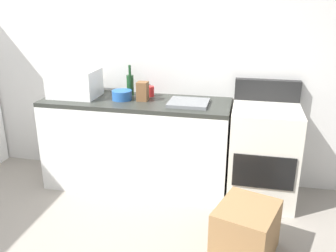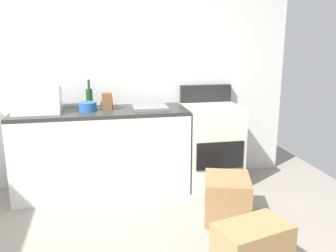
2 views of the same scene
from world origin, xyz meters
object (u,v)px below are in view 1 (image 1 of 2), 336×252
at_px(stove_oven, 263,153).
at_px(wine_bottle, 130,84).
at_px(knife_block, 143,91).
at_px(mixing_bowl, 122,95).
at_px(coffee_mug, 150,91).
at_px(microwave, 74,83).
at_px(cardboard_box_large, 246,231).

relative_size(stove_oven, wine_bottle, 3.67).
bearing_deg(knife_block, mixing_bowl, -176.31).
height_order(coffee_mug, knife_block, knife_block).
relative_size(stove_oven, microwave, 2.39).
height_order(stove_oven, cardboard_box_large, stove_oven).
relative_size(stove_oven, mixing_bowl, 5.79).
xyz_separation_m(wine_bottle, knife_block, (0.18, -0.18, -0.02)).
xyz_separation_m(microwave, cardboard_box_large, (1.72, -0.86, -0.84)).
distance_m(stove_oven, microwave, 1.93).
xyz_separation_m(stove_oven, knife_block, (-1.15, -0.00, 0.52)).
bearing_deg(mixing_bowl, stove_oven, 0.62).
height_order(mixing_bowl, cardboard_box_large, mixing_bowl).
bearing_deg(knife_block, wine_bottle, 135.37).
bearing_deg(coffee_mug, knife_block, -99.21).
height_order(coffee_mug, mixing_bowl, coffee_mug).
distance_m(microwave, wine_bottle, 0.54).
distance_m(wine_bottle, coffee_mug, 0.22).
bearing_deg(mixing_bowl, microwave, 178.71).
distance_m(knife_block, mixing_bowl, 0.21).
xyz_separation_m(wine_bottle, mixing_bowl, (-0.02, -0.19, -0.06)).
distance_m(wine_bottle, mixing_bowl, 0.20).
relative_size(coffee_mug, knife_block, 0.56).
bearing_deg(knife_block, stove_oven, 0.08).
height_order(stove_oven, microwave, microwave).
bearing_deg(coffee_mug, wine_bottle, 176.95).
bearing_deg(cardboard_box_large, mixing_bowl, 145.38).
distance_m(microwave, coffee_mug, 0.74).
xyz_separation_m(stove_oven, wine_bottle, (-1.33, 0.18, 0.54)).
bearing_deg(coffee_mug, cardboard_box_large, -45.82).
distance_m(wine_bottle, knife_block, 0.25).
xyz_separation_m(microwave, wine_bottle, (0.51, 0.18, -0.03)).
bearing_deg(microwave, coffee_mug, 13.21).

